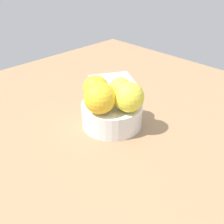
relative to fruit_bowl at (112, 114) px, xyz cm
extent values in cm
cube|color=#997551|center=(0.00, 0.00, -3.85)|extent=(110.00, 110.00, 2.00)
cylinder|color=white|center=(0.00, 0.00, -2.45)|extent=(9.54, 9.54, 0.80)
cylinder|color=white|center=(0.00, 0.00, 0.13)|extent=(15.38, 15.38, 5.96)
sphere|color=yellow|center=(0.88, -4.79, 6.80)|extent=(7.40, 7.40, 7.40)
sphere|color=yellow|center=(-0.37, 2.97, 6.11)|extent=(6.01, 6.01, 6.01)
sphere|color=yellow|center=(-4.37, -1.35, 6.36)|extent=(6.50, 6.50, 6.50)
sphere|color=yellow|center=(5.05, 0.55, 6.67)|extent=(7.13, 7.13, 7.13)
cube|color=silver|center=(-18.33, 18.55, -2.70)|extent=(19.86, 19.86, 0.30)
camera|label=1|loc=(41.20, -40.75, 35.79)|focal=43.04mm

